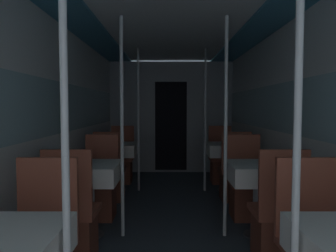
{
  "coord_description": "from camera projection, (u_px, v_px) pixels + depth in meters",
  "views": [
    {
      "loc": [
        -0.06,
        -0.87,
        1.33
      ],
      "look_at": [
        -0.07,
        2.31,
        1.14
      ],
      "focal_mm": 35.0,
      "sensor_mm": 36.0,
      "label": 1
    }
  ],
  "objects": [
    {
      "name": "wall_left",
      "position": [
        59.0,
        124.0,
        3.58
      ],
      "size": [
        0.05,
        8.21,
        2.24
      ],
      "color": "silver",
      "rests_on": "ground_plane"
    },
    {
      "name": "wall_right",
      "position": [
        290.0,
        124.0,
        3.57
      ],
      "size": [
        0.05,
        8.21,
        2.24
      ],
      "color": "silver",
      "rests_on": "ground_plane"
    },
    {
      "name": "ceiling_panel",
      "position": [
        174.0,
        18.0,
        3.51
      ],
      "size": [
        2.53,
        8.21,
        0.07
      ],
      "color": "silver",
      "rests_on": "wall_left"
    },
    {
      "name": "bulkhead_far",
      "position": [
        172.0,
        117.0,
        6.65
      ],
      "size": [
        2.47,
        0.09,
        2.24
      ],
      "color": "gray",
      "rests_on": "ground_plane"
    },
    {
      "name": "support_pole_left_0",
      "position": [
        66.0,
        154.0,
        1.49
      ],
      "size": [
        0.04,
        0.04,
        2.24
      ],
      "color": "silver",
      "rests_on": "ground_plane"
    },
    {
      "name": "dining_table_left_1",
      "position": [
        89.0,
        176.0,
        3.35
      ],
      "size": [
        0.62,
        0.62,
        0.75
      ],
      "color": "#4C4C51",
      "rests_on": "ground_plane"
    },
    {
      "name": "chair_left_near_1",
      "position": [
        74.0,
        227.0,
        2.81
      ],
      "size": [
        0.41,
        0.41,
        0.99
      ],
      "color": "brown",
      "rests_on": "ground_plane"
    },
    {
      "name": "chair_left_far_1",
      "position": [
        101.0,
        193.0,
        3.92
      ],
      "size": [
        0.41,
        0.41,
        0.99
      ],
      "rotation": [
        0.0,
        0.0,
        3.14
      ],
      "color": "brown",
      "rests_on": "ground_plane"
    },
    {
      "name": "support_pole_left_1",
      "position": [
        123.0,
        128.0,
        3.32
      ],
      "size": [
        0.04,
        0.04,
        2.24
      ],
      "color": "silver",
      "rests_on": "ground_plane"
    },
    {
      "name": "dining_table_left_2",
      "position": [
        118.0,
        152.0,
        5.17
      ],
      "size": [
        0.62,
        0.62,
        0.75
      ],
      "color": "#4C4C51",
      "rests_on": "ground_plane"
    },
    {
      "name": "chair_left_near_2",
      "position": [
        112.0,
        180.0,
        4.64
      ],
      "size": [
        0.41,
        0.41,
        0.99
      ],
      "color": "brown",
      "rests_on": "ground_plane"
    },
    {
      "name": "chair_left_far_2",
      "position": [
        123.0,
        165.0,
        5.75
      ],
      "size": [
        0.41,
        0.41,
        0.99
      ],
      "rotation": [
        0.0,
        0.0,
        3.14
      ],
      "color": "brown",
      "rests_on": "ground_plane"
    },
    {
      "name": "support_pole_left_2",
      "position": [
        139.0,
        120.0,
        5.14
      ],
      "size": [
        0.04,
        0.04,
        2.24
      ],
      "color": "silver",
      "rests_on": "ground_plane"
    },
    {
      "name": "support_pole_right_0",
      "position": [
        298.0,
        154.0,
        1.48
      ],
      "size": [
        0.04,
        0.04,
        2.24
      ],
      "color": "silver",
      "rests_on": "ground_plane"
    },
    {
      "name": "dining_table_right_1",
      "position": [
        260.0,
        176.0,
        3.34
      ],
      "size": [
        0.62,
        0.62,
        0.75
      ],
      "color": "#4C4C51",
      "rests_on": "ground_plane"
    },
    {
      "name": "chair_right_near_1",
      "position": [
        277.0,
        227.0,
        2.81
      ],
      "size": [
        0.41,
        0.41,
        0.99
      ],
      "color": "brown",
      "rests_on": "ground_plane"
    },
    {
      "name": "chair_right_far_1",
      "position": [
        247.0,
        193.0,
        3.91
      ],
      "size": [
        0.41,
        0.41,
        0.99
      ],
      "rotation": [
        0.0,
        0.0,
        3.14
      ],
      "color": "brown",
      "rests_on": "ground_plane"
    },
    {
      "name": "support_pole_right_1",
      "position": [
        227.0,
        128.0,
        3.31
      ],
      "size": [
        0.04,
        0.04,
        2.24
      ],
      "color": "silver",
      "rests_on": "ground_plane"
    },
    {
      "name": "dining_table_right_2",
      "position": [
        228.0,
        152.0,
        5.17
      ],
      "size": [
        0.62,
        0.62,
        0.75
      ],
      "color": "#4C4C51",
      "rests_on": "ground_plane"
    },
    {
      "name": "chair_right_near_2",
      "position": [
        235.0,
        180.0,
        4.64
      ],
      "size": [
        0.41,
        0.41,
        0.99
      ],
      "color": "brown",
      "rests_on": "ground_plane"
    },
    {
      "name": "chair_right_far_2",
      "position": [
        222.0,
        166.0,
        5.74
      ],
      "size": [
        0.41,
        0.41,
        0.99
      ],
      "rotation": [
        0.0,
        0.0,
        3.14
      ],
      "color": "brown",
      "rests_on": "ground_plane"
    },
    {
      "name": "support_pole_right_2",
      "position": [
        206.0,
        120.0,
        5.14
      ],
      "size": [
        0.04,
        0.04,
        2.24
      ],
      "color": "silver",
      "rests_on": "ground_plane"
    }
  ]
}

